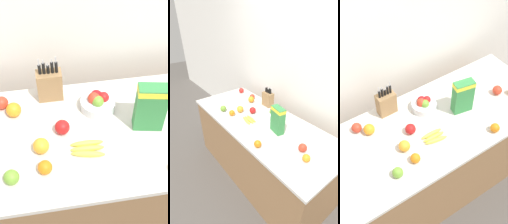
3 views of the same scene
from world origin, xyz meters
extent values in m
plane|color=#514C47|center=(0.00, 0.00, 0.00)|extent=(14.00, 14.00, 0.00)
cube|color=silver|center=(0.00, 0.63, 1.30)|extent=(9.00, 0.06, 2.60)
cube|color=olive|center=(0.00, 0.00, 0.42)|extent=(1.96, 0.80, 0.84)
cube|color=beige|center=(0.00, 0.00, 0.85)|extent=(1.99, 0.83, 0.03)
cube|color=#937047|center=(-0.24, 0.32, 0.96)|extent=(0.15, 0.09, 0.19)
cylinder|color=black|center=(-0.28, 0.32, 1.09)|extent=(0.02, 0.02, 0.06)
cube|color=silver|center=(-0.28, 0.32, 1.14)|extent=(0.01, 0.00, 0.04)
cylinder|color=black|center=(-0.26, 0.32, 1.09)|extent=(0.02, 0.02, 0.07)
cube|color=silver|center=(-0.26, 0.32, 1.14)|extent=(0.01, 0.00, 0.02)
cylinder|color=black|center=(-0.24, 0.32, 1.08)|extent=(0.02, 0.02, 0.05)
cube|color=silver|center=(-0.24, 0.32, 1.12)|extent=(0.01, 0.00, 0.02)
cylinder|color=black|center=(-0.21, 0.32, 1.09)|extent=(0.02, 0.02, 0.07)
cube|color=silver|center=(-0.21, 0.32, 1.14)|extent=(0.01, 0.00, 0.02)
cylinder|color=black|center=(-0.19, 0.32, 1.09)|extent=(0.02, 0.02, 0.07)
cube|color=silver|center=(-0.19, 0.32, 1.15)|extent=(0.01, 0.00, 0.04)
cube|color=#338442|center=(0.28, 0.00, 1.01)|extent=(0.17, 0.11, 0.30)
cube|color=yellow|center=(0.28, 0.00, 1.14)|extent=(0.18, 0.11, 0.04)
cylinder|color=silver|center=(0.03, 0.18, 0.90)|extent=(0.21, 0.21, 0.06)
sphere|color=red|center=(0.07, 0.19, 0.94)|extent=(0.06, 0.06, 0.06)
sphere|color=#A31419|center=(0.03, 0.21, 0.94)|extent=(0.07, 0.07, 0.07)
sphere|color=red|center=(0.01, 0.19, 0.94)|extent=(0.08, 0.08, 0.08)
sphere|color=#6B9E33|center=(0.03, 0.16, 0.94)|extent=(0.07, 0.07, 0.07)
ellipsoid|color=yellow|center=(-0.08, -0.15, 0.88)|extent=(0.18, 0.07, 0.03)
ellipsoid|color=yellow|center=(-0.08, -0.12, 0.88)|extent=(0.18, 0.04, 0.03)
ellipsoid|color=yellow|center=(-0.08, -0.08, 0.88)|extent=(0.18, 0.04, 0.03)
sphere|color=red|center=(-0.82, 0.28, 0.91)|extent=(0.08, 0.08, 0.08)
sphere|color=red|center=(-0.53, 0.28, 0.91)|extent=(0.08, 0.08, 0.08)
sphere|color=#6B9E33|center=(-0.47, -0.24, 0.90)|extent=(0.08, 0.08, 0.08)
sphere|color=red|center=(0.65, -0.03, 0.91)|extent=(0.08, 0.08, 0.08)
sphere|color=red|center=(-0.20, 0.03, 0.91)|extent=(0.08, 0.08, 0.08)
sphere|color=orange|center=(-0.32, -0.08, 0.91)|extent=(0.09, 0.09, 0.09)
sphere|color=orange|center=(0.75, -0.10, 0.90)|extent=(0.07, 0.07, 0.07)
sphere|color=orange|center=(-0.31, -0.21, 0.90)|extent=(0.07, 0.07, 0.07)
sphere|color=orange|center=(-0.46, 0.20, 0.91)|extent=(0.09, 0.09, 0.09)
sphere|color=orange|center=(0.35, -0.32, 0.90)|extent=(0.07, 0.07, 0.07)
camera|label=1|loc=(-0.26, -1.07, 2.22)|focal=50.00mm
camera|label=2|loc=(1.35, -1.14, 2.01)|focal=28.00mm
camera|label=3|loc=(-0.96, -1.27, 2.74)|focal=50.00mm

